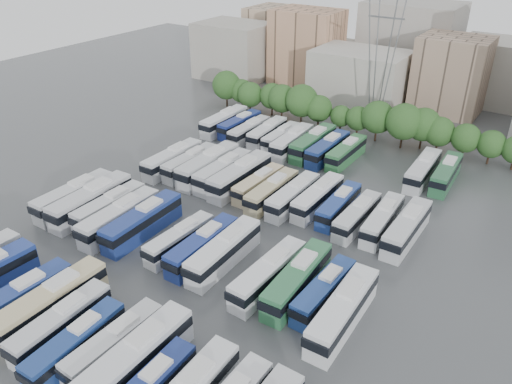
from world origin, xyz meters
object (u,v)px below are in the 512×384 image
Objects in this scene: bus_r1_s0 at (74,196)px; bus_r2_s13 at (407,228)px; bus_r1_s3 at (120,217)px; bus_r3_s0 at (224,121)px; bus_r2_s12 at (382,220)px; bus_r2_s3 at (208,165)px; bus_r2_s4 at (223,171)px; bus_r1_s6 at (180,239)px; bus_r2_s5 at (240,176)px; bus_r1_s2 at (110,207)px; bus_r2_s8 at (293,196)px; bus_r1_s12 at (324,291)px; bus_r3_s2 at (249,131)px; bus_r2_s7 at (272,191)px; bus_r3_s12 at (423,170)px; bus_r1_s4 at (142,222)px; bus_r3_s13 at (446,173)px; bus_r0_s8 at (114,344)px; bus_r0_s9 at (134,360)px; bus_r3_s6 at (313,143)px; bus_r0_s7 at (76,344)px; electricity_pylon at (385,31)px; bus_r0_s4 at (19,300)px; bus_r1_s11 at (297,279)px; bus_r2_s2 at (190,163)px; bus_r2_s9 at (318,197)px; bus_r3_s1 at (240,124)px; bus_r3_s8 at (346,152)px; bus_r3_s7 at (328,149)px; bus_r3_s3 at (267,132)px; bus_r0_s6 at (61,323)px; bus_r1_s13 at (343,311)px; bus_r2_s6 at (258,184)px; bus_r3_s4 at (281,137)px; bus_r2_s10 at (339,205)px; bus_r3_s5 at (292,142)px; bus_r2_s11 at (357,216)px; bus_r1_s7 at (202,246)px; bus_r1_s8 at (224,251)px.

bus_r2_s13 is at bearing 23.00° from bus_r1_s0.
bus_r1_s3 is 1.05× the size of bus_r2_s13.
bus_r2_s12 is at bearing -23.94° from bus_r3_s0.
bus_r2_s4 is at bearing -3.66° from bus_r2_s3.
bus_r1_s6 is 0.80× the size of bus_r2_s5.
bus_r2_s8 is at bearing 40.27° from bus_r1_s2.
bus_r1_s12 is 47.33m from bus_r3_s2.
bus_r3_s12 reaches higher than bus_r2_s7.
bus_r1_s4 is 1.19× the size of bus_r1_s12.
bus_r3_s13 is at bearing 50.70° from bus_r2_s8.
bus_r1_s4 is 26.35m from bus_r1_s12.
bus_r0_s9 is at bearing -8.79° from bus_r0_s8.
bus_r1_s6 is 0.84× the size of bus_r3_s6.
bus_r1_s12 is at bearing -97.67° from bus_r3_s13.
bus_r0_s7 is 1.01× the size of bus_r1_s12.
electricity_pylon is 76.87m from bus_r0_s4.
bus_r2_s2 is (-29.89, 16.93, -0.14)m from bus_r1_s11.
bus_r3_s1 is at bearing 147.03° from bus_r2_s9.
bus_r3_s2 is 0.94× the size of bus_r3_s13.
bus_r3_s8 is at bearing 179.73° from bus_r3_s12.
bus_r1_s2 is 48.73m from bus_r3_s12.
bus_r0_s4 is at bearing -89.71° from bus_r2_s4.
bus_r3_s3 is at bearing 177.92° from bus_r3_s7.
bus_r1_s6 is (-0.12, 18.01, -0.10)m from bus_r0_s6.
bus_r0_s6 is 28.57m from bus_r1_s13.
bus_r0_s9 is 1.02× the size of bus_r1_s4.
bus_r3_s4 is at bearing 112.86° from bus_r2_s6.
bus_r0_s7 is at bearing -105.76° from bus_r2_s10.
bus_r3_s5 reaches higher than bus_r3_s13.
bus_r2_s10 is 22.89m from bus_r3_s5.
bus_r2_s11 is (3.34, -1.24, 0.02)m from bus_r2_s10.
bus_r2_s13 is (36.59, 0.28, 0.12)m from bus_r2_s2.
bus_r2_s7 is at bearing -43.07° from bus_r3_s1.
bus_r2_s11 reaches higher than bus_r0_s7.
bus_r2_s9 is 20.34m from bus_r3_s5.
bus_r0_s8 is 52.91m from bus_r3_s8.
bus_r2_s11 is at bearing 52.99° from bus_r1_s7.
bus_r0_s9 reaches higher than bus_r3_s12.
bus_r2_s7 is (-6.74, 34.55, -0.28)m from bus_r0_s9.
bus_r2_s13 is at bearing -92.06° from bus_r3_s13.
bus_r2_s5 reaches higher than bus_r1_s4.
bus_r2_s2 is 19.15m from bus_r3_s1.
bus_r1_s11 is 1.06× the size of bus_r3_s13.
bus_r2_s4 reaches higher than bus_r1_s8.
bus_r2_s3 reaches higher than bus_r3_s1.
bus_r2_s7 is at bearing 83.21° from bus_r0_s6.
bus_r1_s13 is 1.09× the size of bus_r3_s13.
bus_r1_s8 is 37.54m from bus_r3_s4.
bus_r2_s12 reaches higher than bus_r3_s4.
bus_r3_s12 reaches higher than bus_r3_s4.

